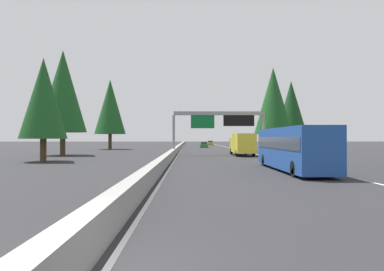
% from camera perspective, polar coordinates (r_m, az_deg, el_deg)
% --- Properties ---
extents(ground_plane, '(320.00, 320.00, 0.00)m').
position_cam_1_polar(ground_plane, '(65.82, -2.10, -2.49)').
color(ground_plane, '#262628').
extents(median_barrier, '(180.00, 0.56, 0.90)m').
position_cam_1_polar(median_barrier, '(85.80, -1.95, -1.71)').
color(median_barrier, gray).
rests_on(median_barrier, ground).
extents(shoulder_stripe_right, '(160.00, 0.16, 0.01)m').
position_cam_1_polar(shoulder_stripe_right, '(76.43, 6.78, -2.20)').
color(shoulder_stripe_right, silver).
rests_on(shoulder_stripe_right, ground).
extents(shoulder_stripe_median, '(160.00, 0.16, 0.01)m').
position_cam_1_polar(shoulder_stripe_median, '(75.81, -1.71, -2.21)').
color(shoulder_stripe_median, silver).
rests_on(shoulder_stripe_median, ground).
extents(sign_gantry_overhead, '(0.50, 12.68, 5.99)m').
position_cam_1_polar(sign_gantry_overhead, '(45.90, 4.81, 2.57)').
color(sign_gantry_overhead, gray).
rests_on(sign_gantry_overhead, ground).
extents(bus_far_center, '(11.50, 2.55, 3.10)m').
position_cam_1_polar(bus_far_center, '(25.35, 16.67, -1.89)').
color(bus_far_center, '#1E4793').
rests_on(bus_far_center, ground).
extents(box_truck_near_center, '(8.50, 2.40, 2.95)m').
position_cam_1_polar(box_truck_near_center, '(45.81, 8.49, -1.37)').
color(box_truck_near_center, gold).
rests_on(box_truck_near_center, ground).
extents(sedan_mid_left, '(4.40, 1.80, 1.47)m').
position_cam_1_polar(sedan_mid_left, '(83.79, 2.02, -1.58)').
color(sedan_mid_left, '#2D6B38').
rests_on(sedan_mid_left, ground).
extents(sedan_far_right, '(4.40, 1.80, 1.47)m').
position_cam_1_polar(sedan_far_right, '(113.53, 3.10, -1.28)').
color(sedan_far_right, '#AD931E').
rests_on(sedan_far_right, ground).
extents(conifer_right_near, '(5.97, 5.97, 13.58)m').
position_cam_1_polar(conifer_right_near, '(54.89, 13.63, 5.74)').
color(conifer_right_near, '#4C3823').
rests_on(conifer_right_near, ground).
extents(conifer_right_mid, '(6.26, 6.26, 14.22)m').
position_cam_1_polar(conifer_right_mid, '(72.68, 16.50, 4.55)').
color(conifer_right_mid, '#4C3823').
rests_on(conifer_right_mid, ground).
extents(conifer_left_foreground, '(4.59, 4.59, 10.44)m').
position_cam_1_polar(conifer_left_foreground, '(36.98, -23.94, 5.78)').
color(conifer_left_foreground, '#4C3823').
rests_on(conifer_left_foreground, ground).
extents(conifer_left_near, '(6.34, 6.34, 14.41)m').
position_cam_1_polar(conifer_left_near, '(49.42, -21.09, 7.04)').
color(conifer_left_near, '#4C3823').
rests_on(conifer_left_near, ground).
extents(conifer_left_mid, '(6.44, 6.44, 14.63)m').
position_cam_1_polar(conifer_left_mid, '(72.49, -13.75, 4.75)').
color(conifer_left_mid, '#4C3823').
rests_on(conifer_left_mid, ground).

